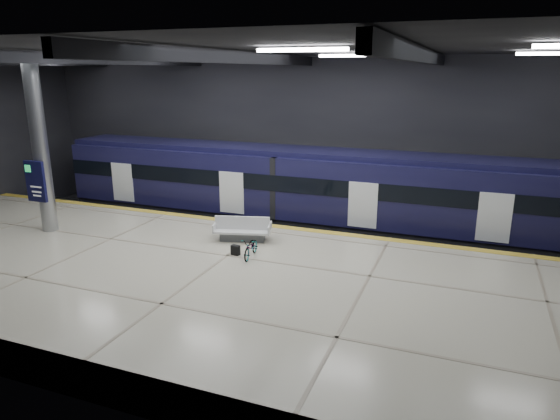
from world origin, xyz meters
The scene contains 10 objects.
ground centered at (0.00, 0.00, 0.00)m, with size 30.00×30.00×0.00m, color black.
room_shell centered at (0.00, 0.00, 5.72)m, with size 30.10×16.10×8.05m.
platform centered at (0.00, -2.50, 0.55)m, with size 30.00×11.00×1.10m, color #B3AD98.
safety_strip centered at (0.00, 2.75, 1.11)m, with size 30.00×0.40×0.01m, color gold.
rails centered at (0.00, 5.50, 0.08)m, with size 30.00×1.52×0.16m.
train centered at (2.44, 5.50, 2.06)m, with size 29.40×2.84×3.79m.
bench centered at (-0.19, 0.66, 1.43)m, with size 2.31×1.42×0.95m.
bicycle centered at (0.84, -0.83, 1.46)m, with size 0.48×1.37×0.72m, color #99999E.
pannier_bag centered at (0.24, -0.83, 1.28)m, with size 0.30×0.18×0.35m, color black.
info_column centered at (-8.00, -1.03, 4.46)m, with size 0.90×0.78×6.90m.
Camera 1 is at (7.63, -15.56, 7.34)m, focal length 32.00 mm.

